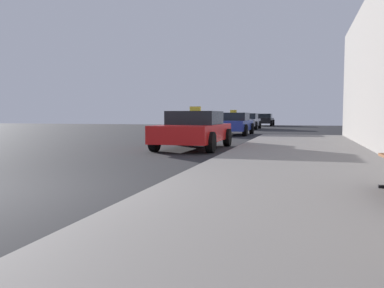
{
  "coord_description": "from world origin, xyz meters",
  "views": [
    {
      "loc": [
        4.02,
        -4.58,
        1.14
      ],
      "look_at": [
        2.18,
        1.92,
        0.64
      ],
      "focal_mm": 36.95,
      "sensor_mm": 36.0,
      "label": 1
    }
  ],
  "objects_px": {
    "car_blue": "(233,123)",
    "car_silver": "(247,121)",
    "car_black": "(264,120)",
    "car_red": "(194,130)"
  },
  "relations": [
    {
      "from": "car_blue",
      "to": "car_red",
      "type": "bearing_deg",
      "value": 92.17
    },
    {
      "from": "car_black",
      "to": "car_blue",
      "type": "bearing_deg",
      "value": 90.36
    },
    {
      "from": "car_blue",
      "to": "car_black",
      "type": "relative_size",
      "value": 0.99
    },
    {
      "from": "car_silver",
      "to": "car_black",
      "type": "relative_size",
      "value": 0.99
    },
    {
      "from": "car_red",
      "to": "car_silver",
      "type": "relative_size",
      "value": 0.97
    },
    {
      "from": "car_red",
      "to": "car_blue",
      "type": "distance_m",
      "value": 9.73
    },
    {
      "from": "car_red",
      "to": "car_silver",
      "type": "height_order",
      "value": "car_red"
    },
    {
      "from": "car_red",
      "to": "car_blue",
      "type": "height_order",
      "value": "same"
    },
    {
      "from": "car_blue",
      "to": "car_silver",
      "type": "distance_m",
      "value": 9.67
    },
    {
      "from": "car_silver",
      "to": "car_blue",
      "type": "bearing_deg",
      "value": 93.3
    }
  ]
}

